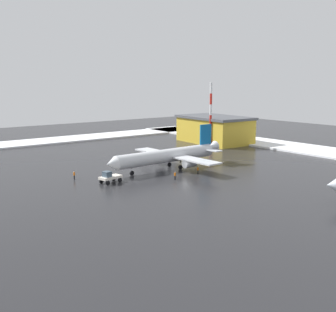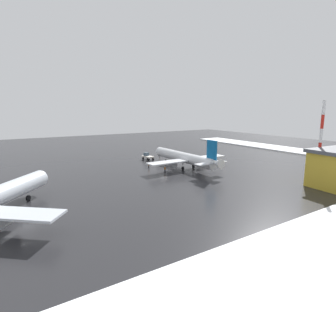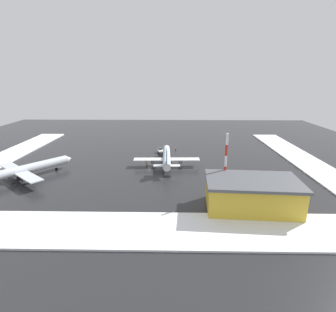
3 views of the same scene
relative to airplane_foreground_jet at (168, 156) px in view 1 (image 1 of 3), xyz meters
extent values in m
plane|color=#232326|center=(-6.97, 0.41, -3.20)|extent=(240.00, 240.00, 0.00)
cube|color=white|center=(-6.97, -49.59, -2.95)|extent=(152.00, 16.00, 0.51)
cube|color=white|center=(60.03, 0.41, -2.95)|extent=(14.00, 116.00, 0.51)
cylinder|color=silver|center=(-0.02, 0.79, 0.00)|extent=(3.91, 27.52, 3.11)
cone|color=silver|center=(-0.46, 15.60, 0.00)|extent=(3.02, 2.28, 2.95)
cone|color=silver|center=(0.42, -14.20, 0.55)|extent=(2.74, 3.34, 3.02)
cube|color=silver|center=(-7.44, -2.17, -0.28)|extent=(12.00, 4.37, 0.33)
cylinder|color=gray|center=(-5.62, -1.66, -1.19)|extent=(1.92, 3.16, 1.83)
cube|color=silver|center=(7.55, -1.73, -0.28)|extent=(12.00, 4.37, 0.33)
cylinder|color=gray|center=(5.71, -1.33, -1.19)|extent=(1.92, 3.16, 1.83)
cube|color=#0C5999|center=(0.35, -12.01, 3.93)|extent=(0.44, 3.67, 5.12)
cube|color=silver|center=(-2.40, -11.90, 0.36)|extent=(4.46, 2.51, 0.22)
cube|color=silver|center=(3.09, -11.74, 0.36)|extent=(4.46, 2.51, 0.22)
cylinder|color=black|center=(-0.30, 10.39, -1.37)|extent=(0.22, 0.22, 0.64)
cylinder|color=black|center=(-0.30, 10.39, -2.70)|extent=(0.35, 1.01, 1.01)
cylinder|color=black|center=(-1.95, -2.01, -1.37)|extent=(0.22, 0.22, 0.64)
cylinder|color=black|center=(-1.95, -2.01, -2.70)|extent=(0.35, 1.01, 1.01)
cylinder|color=black|center=(2.07, -1.89, -1.37)|extent=(0.22, 0.22, 0.64)
cylinder|color=black|center=(2.07, -1.89, -2.70)|extent=(0.35, 1.01, 1.01)
cone|color=silver|center=(-39.67, -3.57, 0.24)|extent=(3.96, 3.85, 3.18)
cube|color=silver|center=(-3.41, 17.51, -2.05)|extent=(2.97, 4.91, 0.50)
cube|color=#3F5160|center=(-3.57, 18.42, -1.25)|extent=(1.72, 1.64, 1.10)
cylinder|color=black|center=(-4.67, 18.93, -2.75)|extent=(0.47, 0.94, 0.90)
cylinder|color=black|center=(-2.72, 19.27, -2.75)|extent=(0.47, 0.94, 0.90)
cylinder|color=black|center=(-4.10, 15.76, -2.75)|extent=(0.47, 0.94, 0.90)
cylinder|color=black|center=(-2.15, 16.10, -2.75)|extent=(0.47, 0.94, 0.90)
cylinder|color=black|center=(-9.28, 5.60, -2.78)|extent=(0.16, 0.16, 0.85)
cylinder|color=black|center=(-9.48, 5.61, -2.78)|extent=(0.16, 0.16, 0.85)
cylinder|color=orange|center=(-9.38, 5.61, -2.04)|extent=(0.36, 0.36, 0.62)
sphere|color=tan|center=(-9.38, 5.61, -1.61)|extent=(0.24, 0.24, 0.24)
cylinder|color=black|center=(-8.23, -1.92, -2.78)|extent=(0.16, 0.16, 0.85)
cylinder|color=black|center=(-8.03, -1.90, -2.78)|extent=(0.16, 0.16, 0.85)
cylinder|color=orange|center=(-8.13, -1.91, -2.04)|extent=(0.36, 0.36, 0.62)
sphere|color=tan|center=(-8.13, -1.91, -1.61)|extent=(0.24, 0.24, 0.24)
cylinder|color=black|center=(4.04, 22.01, -2.78)|extent=(0.16, 0.16, 0.85)
cylinder|color=black|center=(3.84, 21.98, -2.78)|extent=(0.16, 0.16, 0.85)
cylinder|color=orange|center=(3.94, 21.99, -2.04)|extent=(0.36, 0.36, 0.62)
sphere|color=tan|center=(3.94, 21.99, -1.61)|extent=(0.24, 0.24, 0.24)
cylinder|color=red|center=(18.12, -30.62, -1.55)|extent=(0.70, 0.70, 3.30)
cylinder|color=white|center=(18.12, -30.62, 1.75)|extent=(0.70, 0.70, 3.30)
cylinder|color=red|center=(18.12, -30.62, 5.06)|extent=(0.70, 0.70, 3.30)
cylinder|color=white|center=(18.12, -30.62, 8.36)|extent=(0.70, 0.70, 3.30)
cylinder|color=red|center=(18.12, -30.62, 11.66)|extent=(0.70, 0.70, 3.30)
cylinder|color=white|center=(18.12, -30.62, 14.97)|extent=(0.70, 0.70, 3.30)
cube|color=gold|center=(24.21, -38.33, 0.80)|extent=(24.87, 15.55, 8.00)
cube|color=#4C4F54|center=(24.21, -38.33, 5.20)|extent=(25.93, 16.61, 0.80)
camera|label=1|loc=(-75.92, 59.29, 17.22)|focal=45.00mm
camera|label=2|loc=(-45.93, -64.24, 14.42)|focal=28.00mm
camera|label=3|loc=(2.53, -104.18, 31.92)|focal=28.00mm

